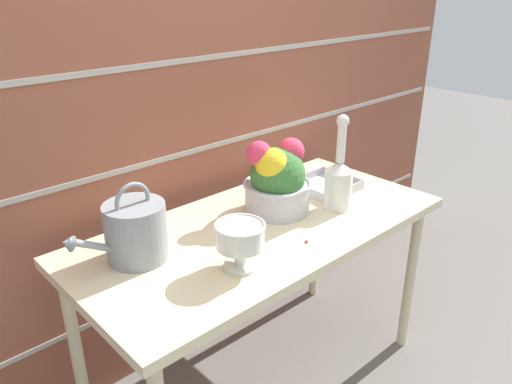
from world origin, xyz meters
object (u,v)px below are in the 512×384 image
glass_decanter (339,180)px  flower_planter (277,180)px  watering_can (135,231)px  wire_tray (326,186)px  crystal_pedestal_bowl (240,238)px

glass_decanter → flower_planter: bearing=143.3°
watering_can → wire_tray: 0.89m
crystal_pedestal_bowl → wire_tray: bearing=18.2°
glass_decanter → crystal_pedestal_bowl: bearing=-172.9°
watering_can → glass_decanter: glass_decanter is taller
wire_tray → glass_decanter: bearing=-127.1°
flower_planter → wire_tray: size_ratio=1.19×
wire_tray → crystal_pedestal_bowl: bearing=-161.8°
watering_can → wire_tray: size_ratio=1.41×
crystal_pedestal_bowl → wire_tray: crystal_pedestal_bowl is taller
flower_planter → glass_decanter: (0.19, -0.14, -0.01)m
crystal_pedestal_bowl → watering_can: bearing=127.1°
crystal_pedestal_bowl → glass_decanter: size_ratio=0.43×
flower_planter → wire_tray: (0.31, 0.01, -0.12)m
glass_decanter → watering_can: bearing=165.5°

